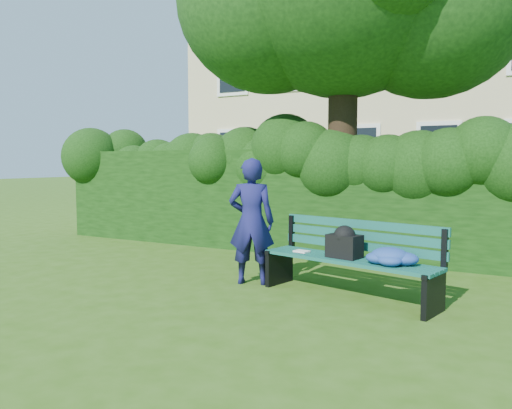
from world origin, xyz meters
The scene contains 5 objects.
ground centered at (0.00, 0.00, 0.00)m, with size 80.00×80.00×0.00m, color #315611.
apartment_building centered at (0.00, 13.99, 6.00)m, with size 16.00×8.08×12.00m.
hedge centered at (0.00, 2.20, 0.90)m, with size 10.00×1.00×1.80m.
park_bench centered at (1.86, -0.36, 0.51)m, with size 2.20×1.03×0.89m.
man_reading centered at (0.42, -0.30, 0.82)m, with size 0.60×0.39×1.63m, color #16164E.
Camera 1 is at (3.49, -5.91, 1.58)m, focal length 35.00 mm.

